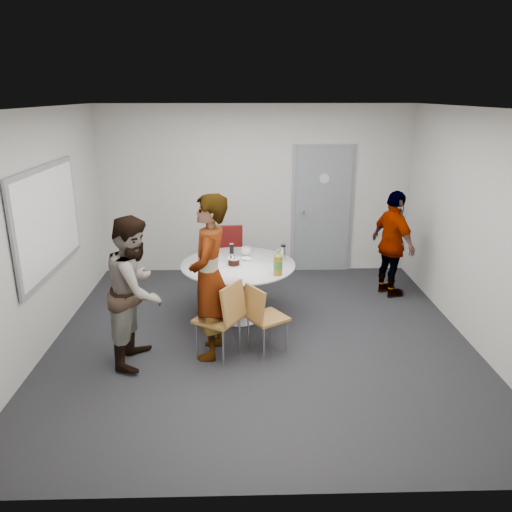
{
  "coord_description": "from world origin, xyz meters",
  "views": [
    {
      "loc": [
        -0.21,
        -5.47,
        2.85
      ],
      "look_at": [
        -0.05,
        0.25,
        0.97
      ],
      "focal_mm": 35.0,
      "sensor_mm": 36.0,
      "label": 1
    }
  ],
  "objects_px": {
    "whiteboard": "(48,220)",
    "person_main": "(209,278)",
    "table": "(240,271)",
    "chair_far": "(229,250)",
    "chair_near_left": "(225,313)",
    "person_right": "(393,244)",
    "door": "(323,210)",
    "person_left": "(136,290)",
    "chair_near_right": "(262,313)"
  },
  "relations": [
    {
      "from": "whiteboard",
      "to": "person_main",
      "type": "height_order",
      "value": "whiteboard"
    },
    {
      "from": "table",
      "to": "chair_far",
      "type": "distance_m",
      "value": 1.19
    },
    {
      "from": "table",
      "to": "chair_near_left",
      "type": "distance_m",
      "value": 1.05
    },
    {
      "from": "whiteboard",
      "to": "person_right",
      "type": "bearing_deg",
      "value": 14.51
    },
    {
      "from": "person_main",
      "to": "person_right",
      "type": "distance_m",
      "value": 3.05
    },
    {
      "from": "whiteboard",
      "to": "person_main",
      "type": "bearing_deg",
      "value": -16.37
    },
    {
      "from": "door",
      "to": "table",
      "type": "distance_m",
      "value": 2.36
    },
    {
      "from": "door",
      "to": "person_main",
      "type": "xyz_separation_m",
      "value": [
        -1.68,
        -2.83,
        -0.1
      ]
    },
    {
      "from": "person_main",
      "to": "person_left",
      "type": "xyz_separation_m",
      "value": [
        -0.79,
        -0.09,
        -0.1
      ]
    },
    {
      "from": "chair_near_left",
      "to": "person_left",
      "type": "bearing_deg",
      "value": 119.69
    },
    {
      "from": "chair_far",
      "to": "person_main",
      "type": "height_order",
      "value": "person_main"
    },
    {
      "from": "table",
      "to": "chair_far",
      "type": "height_order",
      "value": "table"
    },
    {
      "from": "chair_near_left",
      "to": "person_main",
      "type": "height_order",
      "value": "person_main"
    },
    {
      "from": "chair_near_right",
      "to": "person_main",
      "type": "xyz_separation_m",
      "value": [
        -0.57,
        -0.0,
        0.43
      ]
    },
    {
      "from": "chair_near_left",
      "to": "chair_near_right",
      "type": "relative_size",
      "value": 1.11
    },
    {
      "from": "door",
      "to": "chair_near_left",
      "type": "xyz_separation_m",
      "value": [
        -1.51,
        -2.94,
        -0.47
      ]
    },
    {
      "from": "door",
      "to": "chair_near_left",
      "type": "relative_size",
      "value": 2.34
    },
    {
      "from": "whiteboard",
      "to": "table",
      "type": "relative_size",
      "value": 1.3
    },
    {
      "from": "person_main",
      "to": "person_left",
      "type": "distance_m",
      "value": 0.8
    },
    {
      "from": "chair_near_right",
      "to": "chair_far",
      "type": "relative_size",
      "value": 0.87
    },
    {
      "from": "door",
      "to": "whiteboard",
      "type": "distance_m",
      "value": 4.25
    },
    {
      "from": "door",
      "to": "person_right",
      "type": "xyz_separation_m",
      "value": [
        0.85,
        -1.14,
        -0.25
      ]
    },
    {
      "from": "table",
      "to": "chair_far",
      "type": "relative_size",
      "value": 1.55
    },
    {
      "from": "chair_far",
      "to": "person_left",
      "type": "relative_size",
      "value": 0.57
    },
    {
      "from": "person_main",
      "to": "person_right",
      "type": "relative_size",
      "value": 1.19
    },
    {
      "from": "door",
      "to": "chair_far",
      "type": "relative_size",
      "value": 2.24
    },
    {
      "from": "chair_near_left",
      "to": "chair_near_right",
      "type": "distance_m",
      "value": 0.43
    },
    {
      "from": "chair_near_left",
      "to": "whiteboard",
      "type": "bearing_deg",
      "value": 102.6
    },
    {
      "from": "person_right",
      "to": "chair_near_left",
      "type": "bearing_deg",
      "value": 107.11
    },
    {
      "from": "whiteboard",
      "to": "door",
      "type": "bearing_deg",
      "value": 32.66
    },
    {
      "from": "person_main",
      "to": "chair_far",
      "type": "bearing_deg",
      "value": -177.29
    },
    {
      "from": "whiteboard",
      "to": "person_main",
      "type": "distance_m",
      "value": 2.03
    },
    {
      "from": "chair_near_left",
      "to": "person_main",
      "type": "distance_m",
      "value": 0.42
    },
    {
      "from": "table",
      "to": "chair_near_right",
      "type": "distance_m",
      "value": 0.97
    },
    {
      "from": "chair_near_left",
      "to": "chair_far",
      "type": "distance_m",
      "value": 2.21
    },
    {
      "from": "door",
      "to": "chair_near_left",
      "type": "distance_m",
      "value": 3.34
    },
    {
      "from": "whiteboard",
      "to": "chair_far",
      "type": "xyz_separation_m",
      "value": [
        2.04,
        1.55,
        -0.87
      ]
    },
    {
      "from": "whiteboard",
      "to": "chair_near_right",
      "type": "height_order",
      "value": "whiteboard"
    },
    {
      "from": "person_right",
      "to": "chair_near_right",
      "type": "bearing_deg",
      "value": 110.68
    },
    {
      "from": "door",
      "to": "chair_far",
      "type": "height_order",
      "value": "door"
    },
    {
      "from": "chair_near_left",
      "to": "door",
      "type": "bearing_deg",
      "value": 3.26
    },
    {
      "from": "chair_near_left",
      "to": "chair_near_right",
      "type": "height_order",
      "value": "chair_near_left"
    },
    {
      "from": "table",
      "to": "person_left",
      "type": "relative_size",
      "value": 0.89
    },
    {
      "from": "person_left",
      "to": "whiteboard",
      "type": "bearing_deg",
      "value": 65.05
    },
    {
      "from": "door",
      "to": "whiteboard",
      "type": "xyz_separation_m",
      "value": [
        -3.56,
        -2.28,
        0.42
      ]
    },
    {
      "from": "table",
      "to": "chair_far",
      "type": "bearing_deg",
      "value": 98.56
    },
    {
      "from": "table",
      "to": "person_main",
      "type": "distance_m",
      "value": 1.02
    },
    {
      "from": "table",
      "to": "person_right",
      "type": "bearing_deg",
      "value": 19.3
    },
    {
      "from": "chair_near_right",
      "to": "chair_far",
      "type": "bearing_deg",
      "value": 158.44
    },
    {
      "from": "door",
      "to": "person_main",
      "type": "relative_size",
      "value": 1.14
    }
  ]
}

